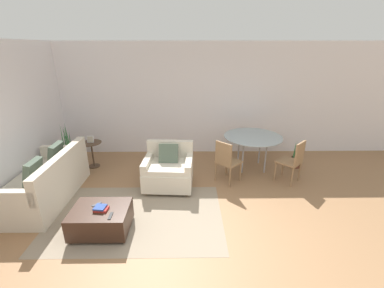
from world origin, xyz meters
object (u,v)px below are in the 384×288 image
at_px(ottoman, 101,219).
at_px(tv_remote_secondary, 110,216).
at_px(side_table, 92,150).
at_px(tv_remote_primary, 97,204).
at_px(couch, 46,184).
at_px(dining_chair_near_left, 226,159).
at_px(dining_table, 253,139).
at_px(potted_plant_small, 296,160).
at_px(picture_frame, 90,139).
at_px(potted_plant, 69,156).
at_px(armchair, 169,170).
at_px(book_stack, 101,208).
at_px(dining_chair_near_right, 294,159).

distance_m(ottoman, tv_remote_secondary, 0.33).
bearing_deg(side_table, tv_remote_primary, -69.01).
bearing_deg(tv_remote_secondary, couch, 143.95).
bearing_deg(tv_remote_secondary, dining_chair_near_left, 41.37).
height_order(ottoman, dining_table, dining_table).
relative_size(couch, tv_remote_secondary, 11.39).
distance_m(tv_remote_primary, potted_plant_small, 4.38).
relative_size(picture_frame, potted_plant_small, 0.24).
distance_m(potted_plant, side_table, 0.58).
distance_m(armchair, book_stack, 1.63).
xyz_separation_m(tv_remote_primary, side_table, (-0.82, 2.13, 0.03)).
bearing_deg(tv_remote_secondary, tv_remote_primary, 135.05).
bearing_deg(dining_chair_near_right, tv_remote_secondary, -153.03).
xyz_separation_m(tv_remote_primary, dining_table, (2.82, 2.02, 0.30)).
xyz_separation_m(dining_chair_near_right, potted_plant_small, (0.37, 0.70, -0.33)).
xyz_separation_m(couch, dining_table, (4.01, 1.23, 0.39)).
relative_size(tv_remote_secondary, potted_plant_small, 0.26).
relative_size(armchair, tv_remote_secondary, 5.90).
relative_size(armchair, book_stack, 4.67).
relative_size(tv_remote_secondary, potted_plant, 0.16).
xyz_separation_m(dining_table, potted_plant_small, (1.05, 0.03, -0.51)).
relative_size(ottoman, dining_chair_near_right, 0.93).
distance_m(book_stack, side_table, 2.45).
relative_size(book_stack, potted_plant, 0.20).
relative_size(book_stack, dining_table, 0.16).
height_order(book_stack, potted_plant_small, potted_plant_small).
bearing_deg(dining_chair_near_right, dining_chair_near_left, -180.00).
distance_m(armchair, side_table, 2.03).
distance_m(potted_plant, dining_table, 4.21).
bearing_deg(dining_chair_near_right, ottoman, -156.92).
xyz_separation_m(armchair, potted_plant_small, (2.87, 0.82, -0.16)).
height_order(couch, dining_chair_near_left, couch).
bearing_deg(dining_chair_near_left, potted_plant_small, 22.25).
height_order(potted_plant, potted_plant_small, potted_plant).
xyz_separation_m(book_stack, side_table, (-0.93, 2.27, 0.01)).
bearing_deg(armchair, potted_plant_small, 15.95).
bearing_deg(potted_plant, picture_frame, -3.49).
height_order(picture_frame, dining_chair_near_left, dining_chair_near_left).
xyz_separation_m(side_table, potted_plant_small, (4.68, -0.08, -0.24)).
bearing_deg(potted_plant_small, potted_plant, 178.74).
xyz_separation_m(side_table, dining_table, (3.63, -0.11, 0.28)).
bearing_deg(dining_chair_near_left, potted_plant, 166.87).
xyz_separation_m(tv_remote_secondary, dining_chair_near_left, (1.85, 1.63, 0.12)).
bearing_deg(dining_table, tv_remote_primary, -144.39).
height_order(side_table, picture_frame, picture_frame).
bearing_deg(tv_remote_primary, armchair, 50.91).
distance_m(armchair, picture_frame, 2.05).
xyz_separation_m(tv_remote_primary, potted_plant, (-1.37, 2.16, -0.14)).
bearing_deg(dining_table, potted_plant, 178.04).
bearing_deg(picture_frame, dining_chair_near_right, -10.33).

